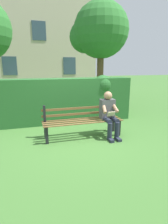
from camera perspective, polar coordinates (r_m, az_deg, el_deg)
ground at (r=4.85m, az=-0.34°, el=-7.83°), size 60.00×60.00×0.00m
park_bench at (r=4.76m, az=-0.57°, el=-2.67°), size 2.07×0.52×0.86m
person_seated at (r=4.79m, az=7.89°, el=-0.31°), size 0.44×0.73×1.18m
hedge_backdrop at (r=6.03m, az=-6.58°, el=4.00°), size 4.60×0.76×1.54m
tree at (r=8.47m, az=4.52°, el=23.84°), size 2.46×2.34×4.48m
building_facade at (r=14.80m, az=-14.15°, el=19.56°), size 8.03×3.11×6.62m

